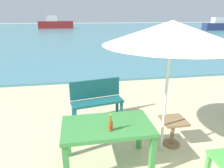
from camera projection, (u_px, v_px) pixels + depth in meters
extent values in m
cube|color=teal|center=(85.00, 30.00, 30.92)|extent=(120.00, 50.00, 0.08)
cube|color=#3D8C42|center=(107.00, 126.00, 3.18)|extent=(1.40, 0.80, 0.06)
cube|color=#3D8C42|center=(66.00, 166.00, 2.88)|extent=(0.08, 0.08, 0.70)
cube|color=#3D8C42|center=(152.00, 156.00, 3.09)|extent=(0.08, 0.08, 0.70)
cube|color=#3D8C42|center=(68.00, 139.00, 3.52)|extent=(0.08, 0.08, 0.70)
cube|color=#3D8C42|center=(139.00, 132.00, 3.72)|extent=(0.08, 0.08, 0.70)
cylinder|color=brown|center=(111.00, 126.00, 2.98)|extent=(0.06, 0.06, 0.16)
cone|color=brown|center=(111.00, 121.00, 2.95)|extent=(0.06, 0.06, 0.03)
cylinder|color=brown|center=(111.00, 118.00, 2.94)|extent=(0.03, 0.03, 0.09)
cylinder|color=red|center=(111.00, 126.00, 2.98)|extent=(0.07, 0.07, 0.05)
cylinder|color=gold|center=(111.00, 115.00, 2.92)|extent=(0.03, 0.03, 0.01)
cylinder|color=silver|center=(166.00, 93.00, 3.37)|extent=(0.04, 0.04, 2.30)
cone|color=silver|center=(172.00, 33.00, 3.06)|extent=(2.10, 2.10, 0.36)
cube|color=olive|center=(174.00, 121.00, 3.77)|extent=(0.44, 0.44, 0.04)
cylinder|color=olive|center=(172.00, 133.00, 3.86)|extent=(0.07, 0.07, 0.50)
cylinder|color=olive|center=(171.00, 144.00, 3.93)|extent=(0.32, 0.32, 0.03)
cube|color=#196066|center=(97.00, 102.00, 4.73)|extent=(1.25, 0.58, 0.05)
cube|color=#196066|center=(95.00, 89.00, 4.78)|extent=(1.19, 0.26, 0.44)
cube|color=#196066|center=(76.00, 118.00, 4.50)|extent=(0.06, 0.06, 0.42)
cube|color=#196066|center=(121.00, 110.00, 4.87)|extent=(0.06, 0.06, 0.42)
cube|color=#196066|center=(73.00, 113.00, 4.75)|extent=(0.06, 0.06, 0.42)
cube|color=#196066|center=(117.00, 106.00, 5.11)|extent=(0.06, 0.06, 0.42)
cube|color=#4C9E47|center=(208.00, 166.00, 3.07)|extent=(0.06, 0.06, 0.42)
cylinder|color=tan|center=(140.00, 50.00, 13.30)|extent=(0.34, 0.34, 0.20)
sphere|color=tan|center=(140.00, 47.00, 13.24)|extent=(0.21, 0.21, 0.21)
cube|color=navy|center=(220.00, 27.00, 30.85)|extent=(5.11, 1.39, 1.04)
cube|color=silver|center=(218.00, 20.00, 30.47)|extent=(1.63, 1.04, 0.81)
cube|color=maroon|center=(56.00, 25.00, 34.80)|extent=(5.74, 1.57, 1.17)
cube|color=silver|center=(52.00, 18.00, 34.37)|extent=(1.83, 1.17, 0.91)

